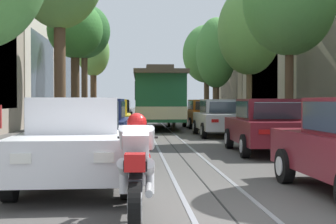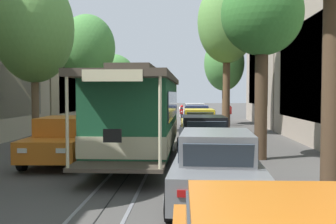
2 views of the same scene
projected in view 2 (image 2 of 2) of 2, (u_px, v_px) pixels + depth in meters
ground_plane at (146, 151)px, 16.25m from camera, size 160.00×160.00×0.00m
trolley_track_rails at (138, 162)px, 13.67m from camera, size 1.14×53.83×0.01m
parked_car_white_near_left at (195, 113)px, 31.76m from camera, size 2.10×4.40×1.58m
parked_car_navy_second_left at (197, 117)px, 25.97m from camera, size 2.11×4.41×1.58m
parked_car_yellow_mid_left at (199, 124)px, 20.26m from camera, size 2.05×4.38×1.58m
parked_car_black_fourth_left at (204, 137)px, 14.17m from camera, size 2.07×4.39×1.58m
parked_car_grey_fifth_left at (216, 167)px, 8.46m from camera, size 2.14×4.42×1.58m
parked_car_maroon_near_right at (139, 112)px, 33.34m from camera, size 2.08×4.40×1.58m
parked_car_maroon_second_right at (125, 117)px, 26.74m from camera, size 2.09×4.40×1.58m
parked_car_silver_mid_right at (107, 125)px, 19.85m from camera, size 2.01×4.36×1.58m
parked_car_orange_fourth_right at (63, 140)px, 13.41m from camera, size 2.11×4.41×1.58m
street_tree_kerb_left_near at (224, 64)px, 29.83m from camera, size 3.06×3.33×6.79m
street_tree_kerb_left_second at (227, 23)px, 22.19m from camera, size 3.34×3.28×8.81m
street_tree_kerb_left_mid at (262, 16)px, 13.94m from camera, size 2.93×2.72×6.77m
street_tree_kerb_right_near at (112, 74)px, 32.30m from camera, size 3.62×3.28×5.66m
street_tree_kerb_right_second at (87, 48)px, 23.31m from camera, size 3.36×2.95×7.11m
street_tree_kerb_right_mid at (34, 28)px, 15.90m from camera, size 3.20×3.48×7.32m
cable_car_trolley at (139, 114)px, 13.97m from camera, size 2.64×9.15×3.28m
motorcycle_with_rider at (182, 113)px, 34.49m from camera, size 0.56×1.99×1.37m
pedestrian_on_left_pavement at (228, 113)px, 28.56m from camera, size 0.55×0.39×1.73m
fire_hydrant at (118, 117)px, 32.48m from camera, size 0.40×0.22×0.84m
street_sign_post at (121, 103)px, 32.49m from camera, size 0.36×0.09×2.60m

